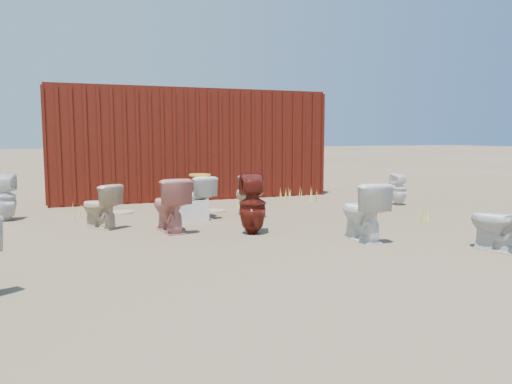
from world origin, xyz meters
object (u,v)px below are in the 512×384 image
object	(u,v)px
toilet_front_pink	(170,205)
toilet_back_beige_right	(247,195)
shipping_container	(185,144)
toilet_back_a	(5,198)
toilet_front_e	(501,221)
loose_tank	(193,211)
toilet_front_c	(362,211)
toilet_back_beige_left	(100,206)
toilet_front_maroon	(253,204)
toilet_back_e	(399,189)
toilet_back_yellowlid	(200,197)

from	to	relation	value
toilet_front_pink	toilet_back_beige_right	xyz separation A→B (m)	(1.55, 0.96, -0.03)
shipping_container	toilet_back_a	size ratio (longest dim) A/B	7.77
toilet_front_e	loose_tank	xyz separation A→B (m)	(-2.96, 3.40, -0.20)
toilet_front_c	toilet_back_beige_left	size ratio (longest dim) A/B	1.17
shipping_container	toilet_front_maroon	bearing A→B (deg)	-92.38
shipping_container	toilet_front_e	bearing A→B (deg)	-72.72
toilet_front_e	toilet_front_maroon	bearing A→B (deg)	-57.98
toilet_back_a	toilet_back_e	xyz separation A→B (m)	(7.20, -0.80, -0.06)
shipping_container	toilet_back_a	bearing A→B (deg)	-145.16
toilet_front_e	toilet_back_e	distance (m)	4.03
toilet_front_maroon	toilet_front_e	world-z (taller)	toilet_front_maroon
shipping_container	toilet_back_yellowlid	xyz separation A→B (m)	(-0.54, -3.35, -0.84)
toilet_back_beige_left	toilet_back_a	bearing A→B (deg)	-76.64
toilet_back_a	toilet_back_beige_right	size ratio (longest dim) A/B	1.05
shipping_container	toilet_front_maroon	distance (m)	5.06
toilet_front_e	toilet_back_yellowlid	bearing A→B (deg)	-70.82
toilet_front_maroon	toilet_back_yellowlid	distance (m)	1.68
toilet_front_c	shipping_container	bearing A→B (deg)	-77.76
toilet_back_beige_right	loose_tank	world-z (taller)	toilet_back_beige_right
toilet_front_pink	toilet_front_maroon	size ratio (longest dim) A/B	0.93
toilet_back_a	toilet_back_beige_right	xyz separation A→B (m)	(3.88, -0.94, -0.02)
toilet_front_c	toilet_back_a	size ratio (longest dim) A/B	1.02
toilet_back_beige_left	loose_tank	distance (m)	1.46
toilet_back_e	toilet_front_pink	bearing A→B (deg)	13.84
shipping_container	toilet_back_beige_right	size ratio (longest dim) A/B	8.15
toilet_front_maroon	toilet_back_beige_left	bearing A→B (deg)	-16.78
toilet_back_e	toilet_front_c	bearing A→B (deg)	46.46
toilet_back_beige_right	toilet_back_e	xyz separation A→B (m)	(3.32, 0.14, -0.05)
toilet_front_c	toilet_back_yellowlid	xyz separation A→B (m)	(-1.54, 2.58, -0.03)
toilet_front_pink	toilet_front_e	world-z (taller)	toilet_front_pink
loose_tank	shipping_container	bearing A→B (deg)	68.13
toilet_front_pink	toilet_back_a	size ratio (longest dim) A/B	1.03
toilet_back_beige_left	loose_tank	size ratio (longest dim) A/B	1.35
toilet_front_pink	toilet_back_yellowlid	bearing A→B (deg)	-131.98
toilet_back_beige_left	toilet_back_beige_right	bearing A→B (deg)	151.92
toilet_front_c	toilet_back_e	size ratio (longest dim) A/B	1.22
shipping_container	toilet_front_c	bearing A→B (deg)	-80.39
toilet_back_beige_right	loose_tank	xyz separation A→B (m)	(-1.03, -0.24, -0.19)
shipping_container	toilet_back_a	distance (m)	4.46
toilet_front_pink	toilet_back_a	bearing A→B (deg)	-46.33
shipping_container	toilet_front_c	world-z (taller)	shipping_container
shipping_container	toilet_front_pink	distance (m)	4.66
toilet_front_pink	toilet_front_c	xyz separation A→B (m)	(2.28, -1.53, -0.00)
shipping_container	toilet_back_beige_left	distance (m)	4.43
shipping_container	toilet_front_c	xyz separation A→B (m)	(1.00, -5.93, -0.81)
toilet_front_pink	loose_tank	world-z (taller)	toilet_front_pink
toilet_back_beige_left	toilet_back_e	distance (m)	5.82
toilet_front_e	shipping_container	bearing A→B (deg)	-89.78
toilet_front_e	toilet_back_beige_right	distance (m)	4.12
shipping_container	toilet_back_beige_right	xyz separation A→B (m)	(0.28, -3.45, -0.83)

